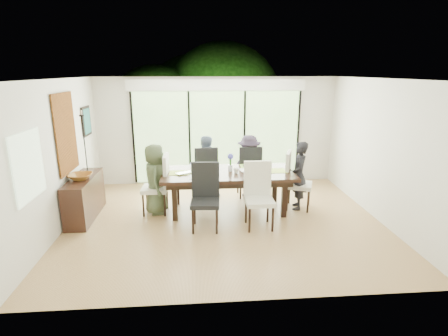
{
  "coord_description": "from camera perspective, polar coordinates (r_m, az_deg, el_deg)",
  "views": [
    {
      "loc": [
        -0.52,
        -6.3,
        2.83
      ],
      "look_at": [
        0.0,
        0.25,
        1.0
      ],
      "focal_mm": 28.0,
      "sensor_mm": 36.0,
      "label": 1
    }
  ],
  "objects": [
    {
      "name": "floor",
      "position": [
        6.93,
        0.17,
        -8.59
      ],
      "size": [
        6.0,
        5.0,
        0.01
      ],
      "primitive_type": "cube",
      "color": "olive",
      "rests_on": "ground"
    },
    {
      "name": "ceiling",
      "position": [
        6.32,
        0.19,
        14.43
      ],
      "size": [
        6.0,
        5.0,
        0.01
      ],
      "primitive_type": "cube",
      "color": "white",
      "rests_on": "wall_back"
    },
    {
      "name": "wall_back",
      "position": [
        8.95,
        -1.15,
        6.05
      ],
      "size": [
        6.0,
        0.02,
        2.7
      ],
      "primitive_type": "cube",
      "color": "beige",
      "rests_on": "floor"
    },
    {
      "name": "wall_front",
      "position": [
        4.1,
        3.07,
        -5.63
      ],
      "size": [
        6.0,
        0.02,
        2.7
      ],
      "primitive_type": "cube",
      "color": "silver",
      "rests_on": "floor"
    },
    {
      "name": "wall_left",
      "position": [
        6.93,
        -25.47,
        1.7
      ],
      "size": [
        0.02,
        5.0,
        2.7
      ],
      "primitive_type": "cube",
      "color": "beige",
      "rests_on": "floor"
    },
    {
      "name": "wall_right",
      "position": [
        7.37,
        24.21,
        2.6
      ],
      "size": [
        0.02,
        5.0,
        2.7
      ],
      "primitive_type": "cube",
      "color": "white",
      "rests_on": "floor"
    },
    {
      "name": "glass_doors",
      "position": [
        8.94,
        -1.13,
        5.06
      ],
      "size": [
        4.2,
        0.02,
        2.3
      ],
      "primitive_type": "cube",
      "color": "#598C3F",
      "rests_on": "wall_back"
    },
    {
      "name": "blinds_header",
      "position": [
        8.78,
        -1.18,
        13.41
      ],
      "size": [
        4.4,
        0.06,
        0.28
      ],
      "primitive_type": "cube",
      "color": "white",
      "rests_on": "wall_back"
    },
    {
      "name": "mullion_a",
      "position": [
        9.05,
        -14.57,
        4.69
      ],
      "size": [
        0.05,
        0.04,
        2.3
      ],
      "primitive_type": "cube",
      "color": "black",
      "rests_on": "wall_back"
    },
    {
      "name": "mullion_b",
      "position": [
        8.91,
        -5.64,
        4.96
      ],
      "size": [
        0.05,
        0.04,
        2.3
      ],
      "primitive_type": "cube",
      "color": "black",
      "rests_on": "wall_back"
    },
    {
      "name": "mullion_c",
      "position": [
        8.99,
        3.34,
        5.1
      ],
      "size": [
        0.05,
        0.04,
        2.3
      ],
      "primitive_type": "cube",
      "color": "black",
      "rests_on": "wall_back"
    },
    {
      "name": "mullion_d",
      "position": [
        9.29,
        11.97,
        5.12
      ],
      "size": [
        0.05,
        0.04,
        2.3
      ],
      "primitive_type": "cube",
      "color": "black",
      "rests_on": "wall_back"
    },
    {
      "name": "side_window",
      "position": [
        5.81,
        -29.31,
        0.29
      ],
      "size": [
        0.02,
        0.9,
        1.0
      ],
      "primitive_type": "cube",
      "color": "#8CAD7F",
      "rests_on": "wall_left"
    },
    {
      "name": "deck",
      "position": [
        10.13,
        -1.41,
        -0.95
      ],
      "size": [
        6.0,
        1.8,
        0.1
      ],
      "primitive_type": "cube",
      "color": "brown",
      "rests_on": "ground"
    },
    {
      "name": "rail_top",
      "position": [
        10.76,
        -1.67,
        3.33
      ],
      "size": [
        6.0,
        0.08,
        0.06
      ],
      "primitive_type": "cube",
      "color": "#513022",
      "rests_on": "deck"
    },
    {
      "name": "foliage_left",
      "position": [
        11.65,
        -10.94,
        8.45
      ],
      "size": [
        3.2,
        3.2,
        3.2
      ],
      "primitive_type": "sphere",
      "color": "#14380F",
      "rests_on": "ground"
    },
    {
      "name": "foliage_mid",
      "position": [
        12.18,
        -0.2,
        10.72
      ],
      "size": [
        4.0,
        4.0,
        4.0
      ],
      "primitive_type": "sphere",
      "color": "#14380F",
      "rests_on": "ground"
    },
    {
      "name": "foliage_right",
      "position": [
        11.73,
        8.99,
        7.69
      ],
      "size": [
        2.8,
        2.8,
        2.8
      ],
      "primitive_type": "sphere",
      "color": "#14380F",
      "rests_on": "ground"
    },
    {
      "name": "foliage_far",
      "position": [
        12.86,
        -4.96,
        10.12
      ],
      "size": [
        3.6,
        3.6,
        3.6
      ],
      "primitive_type": "sphere",
      "color": "#14380F",
      "rests_on": "ground"
    },
    {
      "name": "table_top",
      "position": [
        7.15,
        0.69,
        -0.9
      ],
      "size": [
        2.68,
        1.23,
        0.07
      ],
      "primitive_type": "cube",
      "color": "black",
      "rests_on": "floor"
    },
    {
      "name": "table_apron",
      "position": [
        7.18,
        0.68,
        -1.67
      ],
      "size": [
        2.46,
        1.01,
        0.11
      ],
      "primitive_type": "cube",
      "color": "black",
      "rests_on": "floor"
    },
    {
      "name": "table_leg_fl",
      "position": [
        6.86,
        -8.05,
        -5.47
      ],
      "size": [
        0.1,
        0.1,
        0.77
      ],
      "primitive_type": "cube",
      "color": "black",
      "rests_on": "floor"
    },
    {
      "name": "table_leg_fr",
      "position": [
        7.06,
        9.79,
        -4.94
      ],
      "size": [
        0.1,
        0.1,
        0.77
      ],
      "primitive_type": "cube",
      "color": "black",
      "rests_on": "floor"
    },
    {
      "name": "table_leg_bl",
      "position": [
        7.67,
        -7.69,
        -3.16
      ],
      "size": [
        0.1,
        0.1,
        0.77
      ],
      "primitive_type": "cube",
      "color": "black",
      "rests_on": "floor"
    },
    {
      "name": "table_leg_br",
      "position": [
        7.85,
        8.28,
        -2.76
      ],
      "size": [
        0.1,
        0.1,
        0.77
      ],
      "primitive_type": "cube",
      "color": "black",
      "rests_on": "floor"
    },
    {
      "name": "chair_left_end",
      "position": [
        7.23,
        -11.26,
        -2.59
      ],
      "size": [
        0.53,
        0.53,
        1.23
      ],
      "primitive_type": null,
      "rotation": [
        0.0,
        0.0,
        -1.61
      ],
      "color": "silver",
      "rests_on": "floor"
    },
    {
      "name": "chair_right_end",
      "position": [
        7.49,
        12.2,
        -2.01
      ],
      "size": [
        0.66,
        0.66,
        1.23
      ],
      "primitive_type": null,
      "rotation": [
        0.0,
        0.0,
        1.21
      ],
      "color": "silver",
      "rests_on": "floor"
    },
    {
      "name": "chair_far_left",
      "position": [
        7.99,
        -3.09,
        -0.55
      ],
      "size": [
        0.56,
        0.56,
        1.23
      ],
      "primitive_type": null,
      "rotation": [
        0.0,
        0.0,
        3.23
      ],
      "color": "black",
      "rests_on": "floor"
    },
    {
      "name": "chair_far_right",
      "position": [
        8.08,
        4.02,
        -0.39
      ],
      "size": [
        0.53,
        0.53,
        1.23
      ],
      "primitive_type": null,
      "rotation": [
        0.0,
        0.0,
        3.16
      ],
      "color": "black",
      "rests_on": "floor"
    },
    {
      "name": "chair_near_left",
      "position": [
        6.36,
        -3.11,
        -4.86
      ],
      "size": [
        0.55,
        0.55,
        1.23
      ],
      "primitive_type": null,
      "rotation": [
        0.0,
        0.0,
        -0.08
      ],
      "color": "black",
      "rests_on": "floor"
    },
    {
      "name": "chair_near_right",
      "position": [
        6.46,
        5.82,
        -4.6
      ],
      "size": [
        0.52,
        0.52,
        1.23
      ],
      "primitive_type": null,
      "rotation": [
        0.0,
        0.0,
        0.01
      ],
      "color": "silver",
      "rests_on": "floor"
    },
    {
      "name": "person_left_end",
      "position": [
        7.2,
        -11.14,
        -1.78
      ],
      "size": [
        0.47,
        0.7,
        1.44
      ],
      "primitive_type": "imported",
      "rotation": [
        0.0,
        0.0,
        1.64
      ],
      "color": "#435035",
      "rests_on": "floor"
    },
    {
      "name": "person_right_end",
      "position": [
        7.45,
        12.1,
        -1.24
      ],
      "size": [
        0.54,
        0.74,
        1.44
      ],
      "primitive_type": "imported",
      "rotation": [
        0.0,
        0.0,
        -1.76
      ],
      "color": "black",
      "rests_on": "floor"
    },
    {
      "name": "person_far_left",
      "position": [
        7.94,
        -3.1,
        0.15
      ],
      "size": [
        0.7,
        0.47,
        1.44
      ],
      "primitive_type": "imported",
      "rotation": [
        0.0,
        0.0,
        3.21
      ],
      "color": "slate",
      "rests_on": "floor"
    },
    {
      "name": "person_far_right",
      "position": [
        8.03,
        4.06,
        0.3
      ],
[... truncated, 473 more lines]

